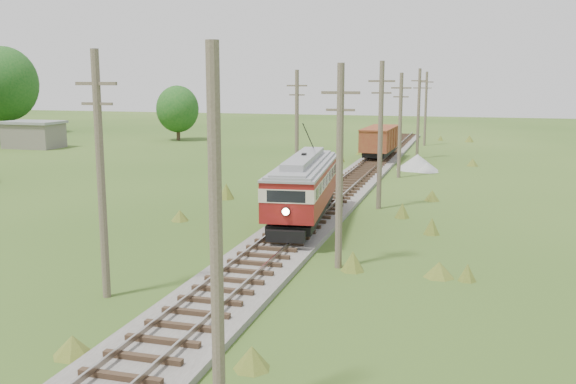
% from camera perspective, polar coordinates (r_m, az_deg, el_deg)
% --- Properties ---
extents(railbed_main, '(3.60, 96.00, 0.57)m').
position_cam_1_polar(railbed_main, '(43.54, 4.43, -0.24)').
color(railbed_main, '#605B54').
rests_on(railbed_main, ground).
extents(streetcar, '(3.75, 11.31, 5.12)m').
position_cam_1_polar(streetcar, '(34.36, 1.42, 0.80)').
color(streetcar, black).
rests_on(streetcar, ground).
extents(gondola, '(2.92, 8.25, 2.71)m').
position_cam_1_polar(gondola, '(63.17, 8.17, 4.60)').
color(gondola, black).
rests_on(gondola, ground).
extents(gravel_pile, '(3.76, 3.99, 1.37)m').
position_cam_1_polar(gravel_pile, '(57.46, 11.55, 2.56)').
color(gravel_pile, gray).
rests_on(gravel_pile, ground).
extents(utility_pole_r_1, '(0.30, 0.30, 8.80)m').
position_cam_1_polar(utility_pole_r_1, '(14.51, -6.40, -4.32)').
color(utility_pole_r_1, brown).
rests_on(utility_pole_r_1, ground).
extents(utility_pole_r_2, '(1.60, 0.30, 8.60)m').
position_cam_1_polar(utility_pole_r_2, '(26.73, 4.61, 2.40)').
color(utility_pole_r_2, brown).
rests_on(utility_pole_r_2, ground).
extents(utility_pole_r_3, '(1.60, 0.30, 9.00)m').
position_cam_1_polar(utility_pole_r_3, '(39.48, 8.21, 5.12)').
color(utility_pole_r_3, brown).
rests_on(utility_pole_r_3, ground).
extents(utility_pole_r_4, '(1.60, 0.30, 8.40)m').
position_cam_1_polar(utility_pole_r_4, '(52.40, 9.94, 5.95)').
color(utility_pole_r_4, brown).
rests_on(utility_pole_r_4, ground).
extents(utility_pole_r_5, '(1.60, 0.30, 8.90)m').
position_cam_1_polar(utility_pole_r_5, '(65.27, 11.53, 6.92)').
color(utility_pole_r_5, brown).
rests_on(utility_pole_r_5, ground).
extents(utility_pole_r_6, '(1.60, 0.30, 8.70)m').
position_cam_1_polar(utility_pole_r_6, '(78.24, 12.14, 7.32)').
color(utility_pole_r_6, brown).
rests_on(utility_pole_r_6, ground).
extents(utility_pole_l_a, '(1.60, 0.30, 9.00)m').
position_cam_1_polar(utility_pole_l_a, '(23.91, -16.31, 1.60)').
color(utility_pole_l_a, brown).
rests_on(utility_pole_l_a, ground).
extents(utility_pole_l_b, '(1.60, 0.30, 8.60)m').
position_cam_1_polar(utility_pole_l_b, '(49.84, 0.79, 6.01)').
color(utility_pole_l_b, brown).
rests_on(utility_pole_l_b, ground).
extents(tree_left_5, '(9.66, 9.66, 12.44)m').
position_cam_1_polar(tree_left_5, '(101.19, -23.96, 8.78)').
color(tree_left_5, '#38281C').
rests_on(tree_left_5, ground).
extents(tree_mid_a, '(5.46, 5.46, 7.03)m').
position_cam_1_polar(tree_mid_a, '(84.38, -9.79, 7.28)').
color(tree_mid_a, '#38281C').
rests_on(tree_mid_a, ground).
extents(shed, '(6.40, 4.40, 3.10)m').
position_cam_1_polar(shed, '(79.74, -21.67, 4.79)').
color(shed, slate).
rests_on(shed, ground).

